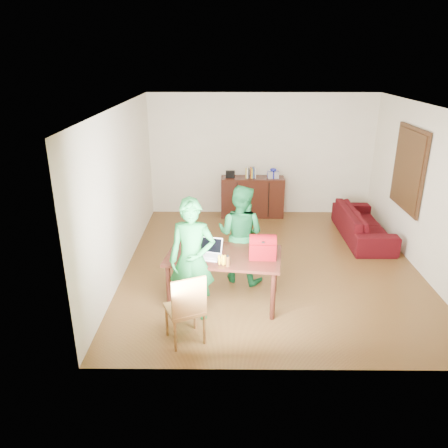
{
  "coord_description": "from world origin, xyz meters",
  "views": [
    {
      "loc": [
        -0.76,
        -6.9,
        3.45
      ],
      "look_at": [
        -0.81,
        -1.01,
        1.16
      ],
      "focal_mm": 35.0,
      "sensor_mm": 36.0,
      "label": 1
    }
  ],
  "objects_px": {
    "person_near": "(192,260)",
    "person_far": "(240,234)",
    "bottle": "(228,261)",
    "table": "(224,260)",
    "red_bag": "(263,249)",
    "chair": "(186,321)",
    "laptop": "(208,254)",
    "sofa": "(363,224)"
  },
  "relations": [
    {
      "from": "person_far",
      "to": "bottle",
      "type": "xyz_separation_m",
      "value": [
        -0.2,
        -1.06,
        0.05
      ]
    },
    {
      "from": "chair",
      "to": "sofa",
      "type": "xyz_separation_m",
      "value": [
        3.24,
        3.42,
        0.01
      ]
    },
    {
      "from": "bottle",
      "to": "red_bag",
      "type": "distance_m",
      "value": 0.56
    },
    {
      "from": "bottle",
      "to": "red_bag",
      "type": "bearing_deg",
      "value": 28.66
    },
    {
      "from": "table",
      "to": "sofa",
      "type": "relative_size",
      "value": 0.86
    },
    {
      "from": "person_near",
      "to": "bottle",
      "type": "relative_size",
      "value": 10.54
    },
    {
      "from": "person_far",
      "to": "sofa",
      "type": "relative_size",
      "value": 0.79
    },
    {
      "from": "red_bag",
      "to": "bottle",
      "type": "bearing_deg",
      "value": -148.83
    },
    {
      "from": "red_bag",
      "to": "sofa",
      "type": "distance_m",
      "value": 3.43
    },
    {
      "from": "sofa",
      "to": "laptop",
      "type": "bearing_deg",
      "value": 130.55
    },
    {
      "from": "person_near",
      "to": "red_bag",
      "type": "bearing_deg",
      "value": 20.11
    },
    {
      "from": "laptop",
      "to": "sofa",
      "type": "distance_m",
      "value": 3.96
    },
    {
      "from": "person_near",
      "to": "red_bag",
      "type": "relative_size",
      "value": 4.6
    },
    {
      "from": "bottle",
      "to": "sofa",
      "type": "bearing_deg",
      "value": 46.19
    },
    {
      "from": "person_near",
      "to": "laptop",
      "type": "relative_size",
      "value": 4.39
    },
    {
      "from": "person_near",
      "to": "person_far",
      "type": "relative_size",
      "value": 1.08
    },
    {
      "from": "person_near",
      "to": "laptop",
      "type": "height_order",
      "value": "person_near"
    },
    {
      "from": "chair",
      "to": "person_near",
      "type": "relative_size",
      "value": 0.56
    },
    {
      "from": "chair",
      "to": "sofa",
      "type": "relative_size",
      "value": 0.48
    },
    {
      "from": "chair",
      "to": "red_bag",
      "type": "distance_m",
      "value": 1.48
    },
    {
      "from": "person_near",
      "to": "person_far",
      "type": "xyz_separation_m",
      "value": [
        0.68,
        1.07,
        -0.07
      ]
    },
    {
      "from": "chair",
      "to": "person_near",
      "type": "distance_m",
      "value": 0.82
    },
    {
      "from": "person_near",
      "to": "laptop",
      "type": "xyz_separation_m",
      "value": [
        0.19,
        0.29,
        -0.06
      ]
    },
    {
      "from": "person_far",
      "to": "bottle",
      "type": "distance_m",
      "value": 1.08
    },
    {
      "from": "table",
      "to": "bottle",
      "type": "xyz_separation_m",
      "value": [
        0.05,
        -0.37,
        0.18
      ]
    },
    {
      "from": "table",
      "to": "person_far",
      "type": "bearing_deg",
      "value": 77.42
    },
    {
      "from": "person_far",
      "to": "red_bag",
      "type": "distance_m",
      "value": 0.85
    },
    {
      "from": "laptop",
      "to": "bottle",
      "type": "distance_m",
      "value": 0.4
    },
    {
      "from": "laptop",
      "to": "red_bag",
      "type": "xyz_separation_m",
      "value": [
        0.77,
        -0.01,
        0.09
      ]
    },
    {
      "from": "chair",
      "to": "sofa",
      "type": "bearing_deg",
      "value": 22.71
    },
    {
      "from": "chair",
      "to": "person_far",
      "type": "height_order",
      "value": "person_far"
    },
    {
      "from": "bottle",
      "to": "sofa",
      "type": "relative_size",
      "value": 0.08
    },
    {
      "from": "person_near",
      "to": "sofa",
      "type": "xyz_separation_m",
      "value": [
        3.18,
        2.84,
        -0.57
      ]
    },
    {
      "from": "red_bag",
      "to": "person_near",
      "type": "bearing_deg",
      "value": -161.13
    },
    {
      "from": "person_near",
      "to": "table",
      "type": "bearing_deg",
      "value": 46.42
    },
    {
      "from": "sofa",
      "to": "red_bag",
      "type": "bearing_deg",
      "value": 139.2
    },
    {
      "from": "laptop",
      "to": "red_bag",
      "type": "distance_m",
      "value": 0.78
    },
    {
      "from": "person_far",
      "to": "red_bag",
      "type": "bearing_deg",
      "value": 134.26
    },
    {
      "from": "chair",
      "to": "bottle",
      "type": "bearing_deg",
      "value": 24.47
    },
    {
      "from": "person_near",
      "to": "person_far",
      "type": "height_order",
      "value": "person_near"
    },
    {
      "from": "sofa",
      "to": "table",
      "type": "bearing_deg",
      "value": 131.71
    },
    {
      "from": "person_far",
      "to": "chair",
      "type": "bearing_deg",
      "value": 90.24
    }
  ]
}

